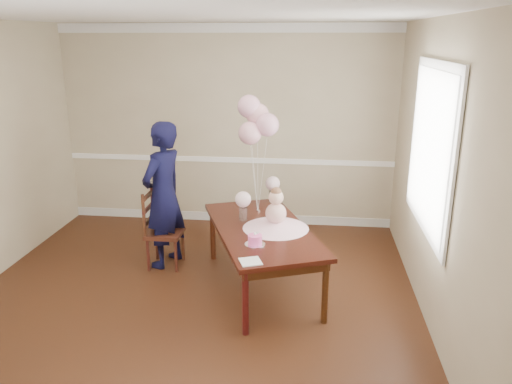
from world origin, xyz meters
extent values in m
cube|color=black|center=(0.00, 0.00, 0.00)|extent=(4.50, 5.00, 0.00)
cube|color=white|center=(0.00, 0.00, 2.70)|extent=(4.50, 5.00, 0.02)
cube|color=tan|center=(0.00, 2.50, 1.35)|extent=(4.50, 0.02, 2.70)
cube|color=tan|center=(0.00, -2.50, 1.35)|extent=(4.50, 0.02, 2.70)
cube|color=tan|center=(2.25, 0.00, 1.35)|extent=(0.02, 5.00, 2.70)
cube|color=white|center=(0.00, 2.49, 0.90)|extent=(4.50, 0.02, 0.07)
cube|color=silver|center=(0.00, 2.49, 2.63)|extent=(4.50, 0.02, 0.12)
cube|color=silver|center=(0.00, 2.49, 0.06)|extent=(4.50, 0.02, 0.12)
cube|color=white|center=(2.23, 0.50, 1.55)|extent=(0.02, 1.66, 1.56)
cube|color=silver|center=(2.21, 0.50, 1.55)|extent=(0.01, 1.50, 1.40)
cube|color=black|center=(0.67, 0.60, 0.64)|extent=(1.47, 1.97, 0.04)
cube|color=black|center=(0.67, 0.60, 0.58)|extent=(1.35, 1.86, 0.09)
cylinder|color=black|center=(0.62, -0.29, 0.31)|extent=(0.08, 0.08, 0.62)
cylinder|color=black|center=(1.31, -0.02, 0.31)|extent=(0.08, 0.08, 0.62)
cylinder|color=black|center=(0.03, 1.22, 0.31)|extent=(0.08, 0.08, 0.62)
cylinder|color=black|center=(0.72, 1.49, 0.31)|extent=(0.08, 0.08, 0.62)
cone|color=#FFBBD4|center=(0.81, 0.61, 0.71)|extent=(0.87, 0.87, 0.09)
sphere|color=pink|center=(0.81, 0.61, 0.82)|extent=(0.21, 0.21, 0.21)
sphere|color=beige|center=(0.81, 0.61, 0.99)|extent=(0.15, 0.15, 0.15)
sphere|color=brown|center=(0.81, 0.61, 1.05)|extent=(0.11, 0.11, 0.11)
cylinder|color=silver|center=(0.65, 0.16, 0.67)|extent=(0.25, 0.25, 0.01)
cylinder|color=#F94EAA|center=(0.65, 0.16, 0.72)|extent=(0.17, 0.17, 0.09)
sphere|color=white|center=(0.65, 0.16, 0.77)|extent=(0.03, 0.03, 0.03)
sphere|color=silver|center=(0.67, 0.19, 0.77)|extent=(0.03, 0.03, 0.03)
cylinder|color=silver|center=(0.45, 0.80, 0.74)|extent=(0.11, 0.11, 0.14)
sphere|color=#FFD5DC|center=(0.45, 0.80, 0.89)|extent=(0.17, 0.17, 0.17)
cylinder|color=silver|center=(0.71, 1.42, 0.74)|extent=(0.11, 0.11, 0.14)
sphere|color=beige|center=(0.71, 1.42, 0.89)|extent=(0.17, 0.17, 0.17)
cube|color=white|center=(0.66, -0.21, 0.67)|extent=(0.23, 0.23, 0.01)
cylinder|color=silver|center=(0.58, 1.09, 0.67)|extent=(0.05, 0.05, 0.02)
sphere|color=#E19FB0|center=(0.49, 1.05, 1.55)|extent=(0.25, 0.25, 0.25)
sphere|color=#D999B6|center=(0.67, 1.08, 1.64)|extent=(0.25, 0.25, 0.25)
sphere|color=#E2A0AE|center=(0.56, 1.18, 1.73)|extent=(0.25, 0.25, 0.25)
sphere|color=#E09EBB|center=(0.47, 1.16, 1.82)|extent=(0.25, 0.25, 0.25)
cylinder|color=white|center=(0.53, 1.07, 1.05)|extent=(0.08, 0.03, 0.74)
cylinder|color=white|center=(0.63, 1.08, 1.09)|extent=(0.10, 0.01, 0.83)
cylinder|color=white|center=(0.57, 1.13, 1.13)|extent=(0.02, 0.09, 0.92)
cylinder|color=white|center=(0.52, 1.12, 1.18)|extent=(0.10, 0.06, 1.00)
cube|color=#37170F|center=(-0.47, 0.99, 0.40)|extent=(0.39, 0.39, 0.04)
cylinder|color=#36130E|center=(-0.63, 0.83, 0.19)|extent=(0.04, 0.04, 0.38)
cylinder|color=#34140E|center=(-0.31, 0.83, 0.19)|extent=(0.04, 0.04, 0.38)
cylinder|color=#33130E|center=(-0.63, 1.15, 0.19)|extent=(0.04, 0.04, 0.38)
cylinder|color=#33160E|center=(-0.32, 1.15, 0.19)|extent=(0.04, 0.04, 0.38)
cylinder|color=#34190E|center=(-0.65, 0.83, 0.65)|extent=(0.04, 0.04, 0.49)
cylinder|color=#38140F|center=(-0.65, 1.15, 0.65)|extent=(0.04, 0.04, 0.49)
cube|color=#371C0F|center=(-0.65, 0.99, 0.55)|extent=(0.03, 0.35, 0.04)
cube|color=#33100E|center=(-0.65, 0.99, 0.69)|extent=(0.03, 0.35, 0.04)
cube|color=#3C1C10|center=(-0.65, 0.99, 0.83)|extent=(0.03, 0.35, 0.04)
imported|color=black|center=(-0.48, 1.04, 0.83)|extent=(0.60, 0.71, 1.66)
camera|label=1|loc=(1.15, -4.11, 2.53)|focal=35.00mm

